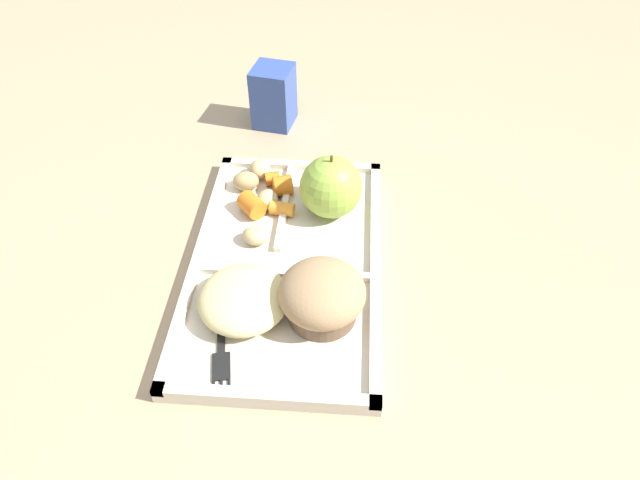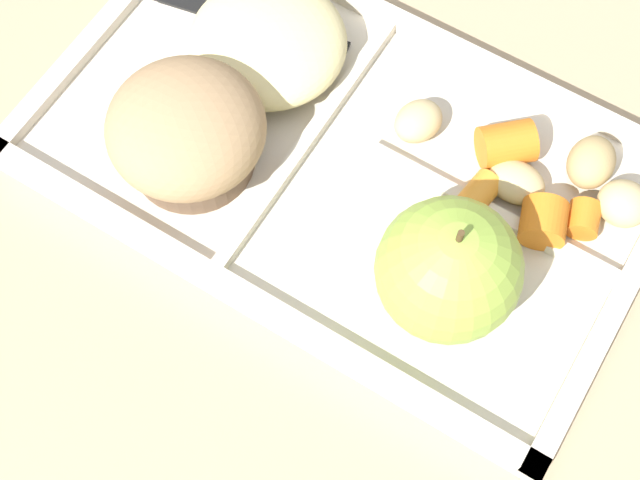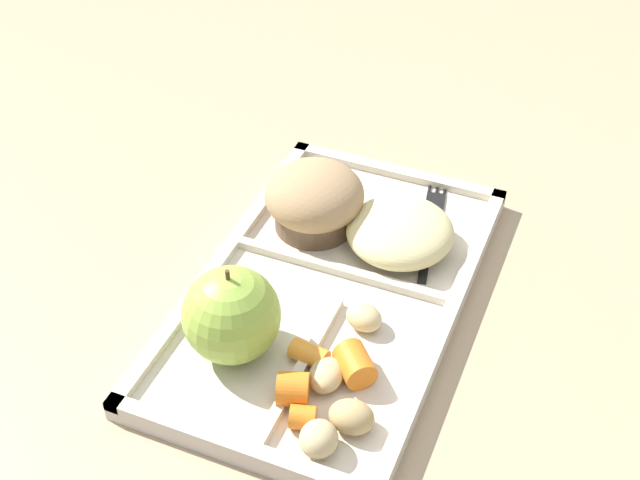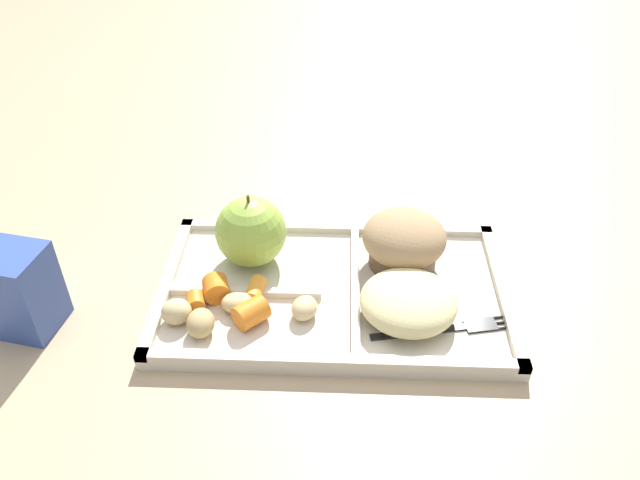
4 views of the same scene
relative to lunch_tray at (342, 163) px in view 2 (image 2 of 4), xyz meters
name	(u,v)px [view 2 (image 2 of 4)]	position (x,y,z in m)	size (l,w,h in m)	color
ground	(341,168)	(0.00, 0.00, -0.01)	(6.00, 6.00, 0.00)	tan
lunch_tray	(342,163)	(0.00, 0.00, 0.00)	(0.39, 0.23, 0.02)	beige
green_apple	(449,270)	(-0.10, 0.05, 0.05)	(0.08, 0.08, 0.09)	#93B742
bran_muffin	(187,133)	(0.08, 0.05, 0.04)	(0.10, 0.10, 0.07)	brown
carrot_slice_small	(584,219)	(-0.15, -0.04, 0.01)	(0.02, 0.02, 0.02)	orange
carrot_slice_center	(543,222)	(-0.13, -0.02, 0.02)	(0.03, 0.03, 0.02)	orange
carrot_slice_near_corner	(476,198)	(-0.08, -0.02, 0.01)	(0.02, 0.02, 0.03)	orange
carrot_slice_edge	(506,144)	(-0.08, -0.06, 0.02)	(0.03, 0.03, 0.03)	orange
potato_chunk_browned	(591,162)	(-0.13, -0.07, 0.02)	(0.04, 0.03, 0.03)	tan
potato_chunk_small	(624,204)	(-0.16, -0.06, 0.02)	(0.03, 0.03, 0.03)	tan
potato_chunk_corner	(418,121)	(-0.03, -0.04, 0.02)	(0.03, 0.03, 0.02)	tan
potato_chunk_golden	(516,182)	(-0.10, -0.04, 0.01)	(0.04, 0.03, 0.02)	tan
egg_noodle_pile	(268,42)	(0.08, -0.04, 0.02)	(0.10, 0.10, 0.04)	beige
meatball_front	(265,27)	(0.09, -0.05, 0.02)	(0.04, 0.04, 0.04)	brown
meatball_center	(260,43)	(0.08, -0.04, 0.02)	(0.03, 0.03, 0.03)	brown
meatball_side	(275,33)	(0.08, -0.05, 0.02)	(0.03, 0.03, 0.03)	#755B4C
plastic_fork	(225,10)	(0.13, -0.06, 0.01)	(0.16, 0.04, 0.00)	black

